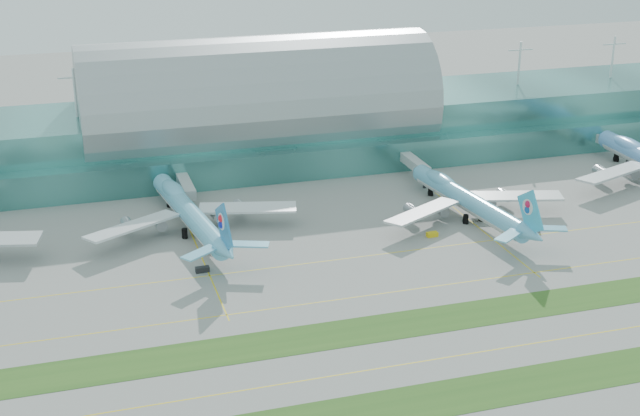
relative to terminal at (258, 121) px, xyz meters
name	(u,v)px	position (x,y,z in m)	size (l,w,h in m)	color
ground	(392,331)	(-0.01, -128.79, -14.23)	(700.00, 700.00, 0.00)	gray
terminal	(258,121)	(0.00, 0.00, 0.00)	(340.00, 69.10, 36.00)	#3D7A75
grass_strip_near	(444,398)	(-0.01, -156.79, -14.19)	(420.00, 12.00, 0.08)	#2D591E
grass_strip_far	(389,327)	(-0.01, -126.79, -14.19)	(420.00, 12.00, 0.08)	#2D591E
taxiline_b	(416,362)	(-0.01, -142.79, -14.22)	(420.00, 0.35, 0.01)	yellow
taxiline_c	(365,296)	(-0.01, -110.79, -14.22)	(420.00, 0.35, 0.01)	yellow
taxiline_d	(337,260)	(-0.01, -88.79, -14.22)	(420.00, 0.35, 0.01)	yellow
airliner_b	(189,212)	(-33.61, -58.39, -8.32)	(60.78, 69.54, 19.16)	#62B8D9
airliner_c	(467,199)	(45.53, -71.17, -8.53)	(58.74, 67.10, 18.47)	#5CAACB
gse_c	(202,269)	(-34.90, -86.11, -13.52)	(3.54, 1.56, 1.41)	black
gse_d	(212,249)	(-30.19, -74.11, -13.43)	(3.70, 1.57, 1.60)	black
gse_e	(432,234)	(30.23, -81.55, -13.59)	(3.13, 1.67, 1.27)	#E3BB0D
gse_f	(534,229)	(59.08, -86.47, -13.37)	(3.38, 1.75, 1.72)	black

